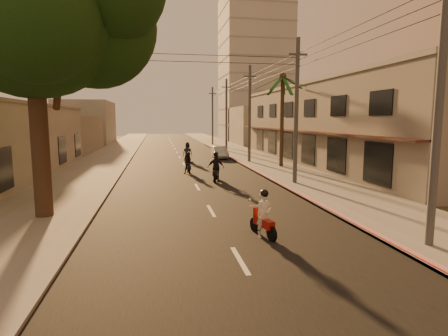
{
  "coord_description": "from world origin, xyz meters",
  "views": [
    {
      "loc": [
        -2.28,
        -14.24,
        4.12
      ],
      "look_at": [
        1.04,
        4.53,
        1.61
      ],
      "focal_mm": 30.0,
      "sensor_mm": 36.0,
      "label": 1
    }
  ],
  "objects": [
    {
      "name": "shophouse_row",
      "position": [
        13.95,
        18.0,
        3.65
      ],
      "size": [
        8.8,
        34.2,
        7.3
      ],
      "color": "gray",
      "rests_on": "ground"
    },
    {
      "name": "ground",
      "position": [
        0.0,
        0.0,
        0.0
      ],
      "size": [
        160.0,
        160.0,
        0.0
      ],
      "primitive_type": "plane",
      "color": "#383023",
      "rests_on": "ground"
    },
    {
      "name": "filler_right",
      "position": [
        14.0,
        45.0,
        3.0
      ],
      "size": [
        8.0,
        14.0,
        6.0
      ],
      "primitive_type": "cube",
      "color": "#A29E92",
      "rests_on": "ground"
    },
    {
      "name": "road",
      "position": [
        0.0,
        20.0,
        0.01
      ],
      "size": [
        10.0,
        140.0,
        0.02
      ],
      "primitive_type": "cube",
      "color": "black",
      "rests_on": "ground"
    },
    {
      "name": "scooter_red",
      "position": [
        1.3,
        -1.98,
        0.76
      ],
      "size": [
        0.85,
        1.71,
        1.71
      ],
      "rotation": [
        0.0,
        0.0,
        0.25
      ],
      "color": "black",
      "rests_on": "ground"
    },
    {
      "name": "scooter_mid_a",
      "position": [
        -0.05,
        13.71,
        0.74
      ],
      "size": [
        0.79,
        1.68,
        1.65
      ],
      "rotation": [
        0.0,
        0.0,
        0.03
      ],
      "color": "black",
      "rests_on": "ground"
    },
    {
      "name": "sidewalk_left",
      "position": [
        -7.5,
        20.0,
        0.06
      ],
      "size": [
        5.0,
        140.0,
        0.12
      ],
      "primitive_type": "cube",
      "color": "slate",
      "rests_on": "ground"
    },
    {
      "name": "utility_poles",
      "position": [
        6.2,
        20.0,
        6.54
      ],
      "size": [
        1.2,
        48.26,
        9.0
      ],
      "color": "#38383A",
      "rests_on": "ground"
    },
    {
      "name": "parked_car",
      "position": [
        4.06,
        24.17,
        0.63
      ],
      "size": [
        1.43,
        3.86,
        1.26
      ],
      "primitive_type": "imported",
      "rotation": [
        0.0,
        0.0,
        -0.01
      ],
      "color": "#A1A3A9",
      "rests_on": "ground"
    },
    {
      "name": "broadleaf_tree",
      "position": [
        -6.61,
        2.14,
        8.48
      ],
      "size": [
        9.6,
        8.7,
        12.1
      ],
      "color": "black",
      "rests_on": "ground"
    },
    {
      "name": "scooter_mid_b",
      "position": [
        1.44,
        9.92,
        0.9
      ],
      "size": [
        1.31,
        1.97,
        1.98
      ],
      "rotation": [
        0.0,
        0.0,
        -0.26
      ],
      "color": "black",
      "rests_on": "ground"
    },
    {
      "name": "palm_tree",
      "position": [
        8.0,
        16.0,
        7.15
      ],
      "size": [
        5.0,
        5.0,
        8.2
      ],
      "color": "black",
      "rests_on": "ground"
    },
    {
      "name": "filler_left_far",
      "position": [
        -14.0,
        52.0,
        3.5
      ],
      "size": [
        8.0,
        14.0,
        7.0
      ],
      "primitive_type": "cube",
      "color": "#A29E92",
      "rests_on": "ground"
    },
    {
      "name": "distant_tower",
      "position": [
        16.0,
        56.0,
        14.0
      ],
      "size": [
        12.1,
        12.1,
        28.0
      ],
      "color": "#B7B5B2",
      "rests_on": "ground"
    },
    {
      "name": "scooter_far_a",
      "position": [
        0.49,
        21.53,
        0.86
      ],
      "size": [
        0.95,
        1.95,
        1.92
      ],
      "rotation": [
        0.0,
        0.0,
        0.06
      ],
      "color": "black",
      "rests_on": "ground"
    },
    {
      "name": "sidewalk_right",
      "position": [
        7.5,
        20.0,
        0.06
      ],
      "size": [
        5.0,
        140.0,
        0.12
      ],
      "primitive_type": "cube",
      "color": "slate",
      "rests_on": "ground"
    },
    {
      "name": "curb_stripe",
      "position": [
        5.1,
        15.0,
        0.1
      ],
      "size": [
        0.2,
        60.0,
        0.2
      ],
      "primitive_type": "cube",
      "color": "red",
      "rests_on": "ground"
    },
    {
      "name": "filler_left_near",
      "position": [
        -14.0,
        34.0,
        2.2
      ],
      "size": [
        8.0,
        14.0,
        4.4
      ],
      "primitive_type": "cube",
      "color": "#A29E92",
      "rests_on": "ground"
    }
  ]
}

